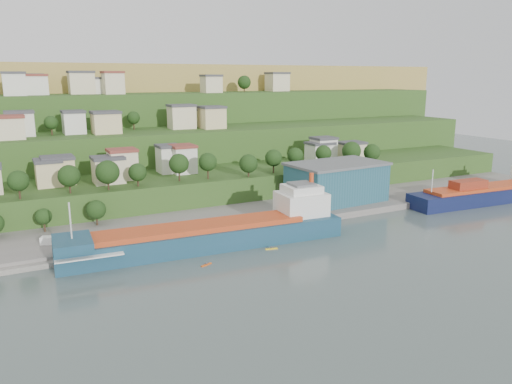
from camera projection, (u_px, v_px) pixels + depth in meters
ground at (274, 251)px, 123.27m from camera, size 500.00×500.00×0.00m
quay at (286, 214)px, 156.44m from camera, size 220.00×26.00×4.00m
pebble_beach at (26, 259)px, 117.84m from camera, size 40.00×18.00×2.40m
hillside at (122, 156)px, 269.42m from camera, size 360.00×210.78×96.00m
cargo_ship_near at (216, 235)px, 126.12m from camera, size 72.60×15.63×18.51m
cargo_ship_far at (493, 193)px, 172.46m from camera, size 63.05×14.49×16.98m
warehouse at (336, 182)px, 163.54m from camera, size 32.28×21.17×12.80m
caravan at (53, 242)px, 122.31m from camera, size 6.16×4.41×2.66m
dinghy at (99, 249)px, 120.10m from camera, size 4.12×2.11×0.78m
kayak_orange at (206, 264)px, 113.88m from camera, size 2.98×1.65×0.75m
kayak_yellow at (271, 248)px, 124.45m from camera, size 3.20×1.19×0.79m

